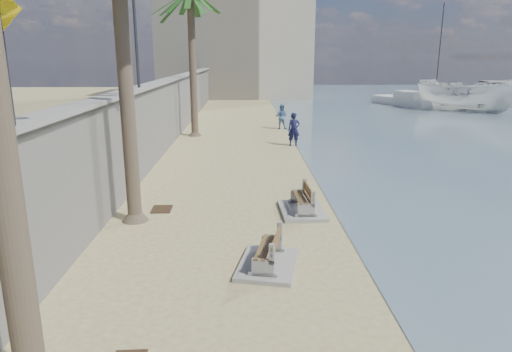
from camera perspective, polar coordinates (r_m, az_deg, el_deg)
name	(u,v)px	position (r m, az deg, el deg)	size (l,w,h in m)	color
ground_plane	(295,347)	(8.36, 4.90, -20.50)	(140.00, 140.00, 0.00)	tan
seawall	(170,111)	(27.31, -10.68, 7.98)	(0.45, 70.00, 3.50)	gray
wall_cap	(169,80)	(27.17, -10.86, 11.75)	(0.80, 70.00, 0.12)	gray
end_building	(235,39)	(58.84, -2.64, 16.78)	(18.00, 12.00, 14.00)	#B7AA93
bench_near	(268,253)	(10.87, 1.48, -9.59)	(1.65, 2.12, 0.79)	gray
bench_far	(302,201)	(14.58, 5.79, -3.17)	(1.44, 2.04, 0.83)	gray
pedestrian_sign	(2,36)	(9.28, -29.13, 15.03)	(0.78, 0.07, 2.40)	#2D2D33
streetlight	(134,8)	(19.36, -15.01, 19.64)	(0.28, 0.28, 5.12)	#2D2D33
person_a	(294,127)	(25.41, 4.77, 6.12)	(0.76, 0.52, 2.11)	black
person_b	(281,115)	(31.53, 3.18, 7.59)	(0.91, 0.70, 1.88)	#476A94
boat_cruiser	(467,94)	(45.94, 24.90, 9.32)	(3.41, 3.51, 4.01)	silver
yacht_near	(484,104)	(50.18, 26.59, 8.03)	(9.38, 2.63, 1.50)	silver
yacht_far	(404,102)	(49.57, 17.96, 8.80)	(8.06, 2.26, 1.50)	silver
sailboat_west	(435,96)	(58.22, 21.48, 9.27)	(6.66, 3.68, 10.81)	silver
debris_c	(162,209)	(15.17, -11.71, -4.07)	(0.79, 0.63, 0.03)	#382616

